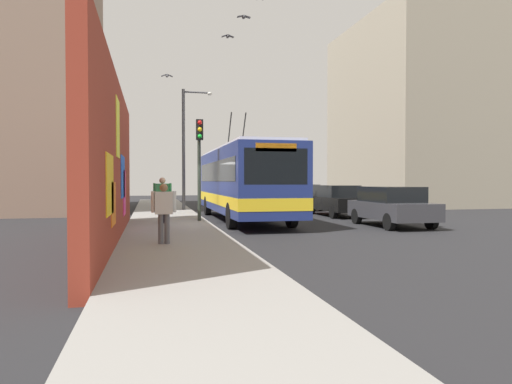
{
  "coord_description": "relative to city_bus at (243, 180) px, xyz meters",
  "views": [
    {
      "loc": [
        -18.04,
        2.35,
        1.82
      ],
      "look_at": [
        1.8,
        -2.17,
        1.32
      ],
      "focal_mm": 32.76,
      "sensor_mm": 36.0,
      "label": 1
    }
  ],
  "objects": [
    {
      "name": "traffic_light",
      "position": [
        -1.58,
        2.15,
        1.14
      ],
      "size": [
        0.49,
        0.28,
        4.2
      ],
      "color": "#2D382D",
      "rests_on": "sidewalk_slab"
    },
    {
      "name": "parked_car_red",
      "position": [
        7.29,
        -5.2,
        -1.0
      ],
      "size": [
        4.84,
        1.73,
        1.58
      ],
      "color": "#B21E19",
      "rests_on": "ground_plane"
    },
    {
      "name": "building_far_left",
      "position": [
        9.61,
        11.0,
        6.04
      ],
      "size": [
        12.35,
        7.08,
        15.75
      ],
      "color": "gray",
      "rests_on": "ground_plane"
    },
    {
      "name": "city_bus",
      "position": [
        0.0,
        0.0,
        0.0
      ],
      "size": [
        11.5,
        2.64,
        5.09
      ],
      "color": "navy",
      "rests_on": "ground_plane"
    },
    {
      "name": "parked_car_black",
      "position": [
        1.63,
        -5.2,
        -1.0
      ],
      "size": [
        4.72,
        1.77,
        1.58
      ],
      "color": "black",
      "rests_on": "ground_plane"
    },
    {
      "name": "flying_pigeons",
      "position": [
        -0.69,
        1.09,
        6.34
      ],
      "size": [
        5.3,
        3.81,
        2.26
      ],
      "color": "#47474C"
    },
    {
      "name": "parked_car_dark_gray",
      "position": [
        -4.05,
        -5.2,
        -1.0
      ],
      "size": [
        4.16,
        1.94,
        1.58
      ],
      "color": "#38383D",
      "rests_on": "ground_plane"
    },
    {
      "name": "pedestrian_near_wall",
      "position": [
        -8.37,
        3.79,
        -0.76
      ],
      "size": [
        0.22,
        0.65,
        1.59
      ],
      "color": "#595960",
      "rests_on": "sidewalk_slab"
    },
    {
      "name": "building_far_right",
      "position": [
        11.34,
        -15.2,
        5.02
      ],
      "size": [
        12.87,
        8.28,
        13.71
      ],
      "color": "#9E937F",
      "rests_on": "ground_plane"
    },
    {
      "name": "ground_plane",
      "position": [
        -2.84,
        1.8,
        -1.84
      ],
      "size": [
        80.0,
        80.0,
        0.0
      ],
      "primitive_type": "plane",
      "color": "#232326"
    },
    {
      "name": "graffiti_wall",
      "position": [
        -6.94,
        5.15,
        0.49
      ],
      "size": [
        13.8,
        0.32,
        4.67
      ],
      "color": "maroon",
      "rests_on": "ground_plane"
    },
    {
      "name": "sidewalk_slab",
      "position": [
        -2.84,
        3.4,
        -1.76
      ],
      "size": [
        48.0,
        3.2,
        0.15
      ],
      "primitive_type": "cube",
      "color": "gray",
      "rests_on": "ground_plane"
    },
    {
      "name": "street_lamp",
      "position": [
        6.18,
        2.07,
        2.26
      ],
      "size": [
        0.44,
        1.74,
        6.9
      ],
      "color": "#4C4C51",
      "rests_on": "sidewalk_slab"
    },
    {
      "name": "pedestrian_midblock",
      "position": [
        -2.29,
        3.68,
        -0.62
      ],
      "size": [
        0.24,
        0.78,
        1.79
      ],
      "color": "#1E1E2D",
      "rests_on": "sidewalk_slab"
    }
  ]
}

